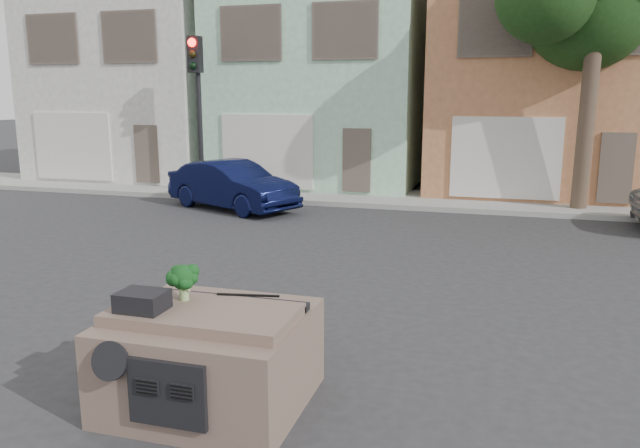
% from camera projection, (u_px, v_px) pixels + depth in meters
% --- Properties ---
extents(ground_plane, '(120.00, 120.00, 0.00)m').
position_uv_depth(ground_plane, '(299.00, 312.00, 9.62)').
color(ground_plane, '#303033').
rests_on(ground_plane, ground).
extents(sidewalk, '(40.00, 3.00, 0.15)m').
position_uv_depth(sidewalk, '(404.00, 199.00, 19.46)').
color(sidewalk, gray).
rests_on(sidewalk, ground).
extents(townhouse_white, '(7.20, 8.20, 7.55)m').
position_uv_depth(townhouse_white, '(154.00, 82.00, 25.50)').
color(townhouse_white, beige).
rests_on(townhouse_white, ground).
extents(townhouse_mint, '(7.20, 8.20, 7.55)m').
position_uv_depth(townhouse_mint, '(331.00, 81.00, 23.43)').
color(townhouse_mint, '#A7D6B4').
rests_on(townhouse_mint, ground).
extents(townhouse_tan, '(7.20, 8.20, 7.55)m').
position_uv_depth(townhouse_tan, '(542.00, 80.00, 21.36)').
color(townhouse_tan, '#B37249').
rests_on(townhouse_tan, ground).
extents(navy_sedan, '(4.50, 3.15, 1.41)m').
position_uv_depth(navy_sedan, '(233.00, 209.00, 18.22)').
color(navy_sedan, '#0A0F35').
rests_on(navy_sedan, ground).
extents(traffic_signal, '(0.40, 0.40, 5.10)m').
position_uv_depth(traffic_signal, '(198.00, 118.00, 19.81)').
color(traffic_signal, black).
rests_on(traffic_signal, ground).
extents(tree_near, '(4.40, 4.00, 8.50)m').
position_uv_depth(tree_near, '(592.00, 58.00, 16.57)').
color(tree_near, '#193813').
rests_on(tree_near, ground).
extents(car_dashboard, '(2.00, 1.80, 1.12)m').
position_uv_depth(car_dashboard, '(211.00, 354.00, 6.69)').
color(car_dashboard, brown).
rests_on(car_dashboard, ground).
extents(instrument_hump, '(0.48, 0.38, 0.20)m').
position_uv_depth(instrument_hump, '(142.00, 301.00, 6.38)').
color(instrument_hump, black).
rests_on(instrument_hump, car_dashboard).
extents(wiper_arm, '(0.69, 0.15, 0.02)m').
position_uv_depth(wiper_arm, '(248.00, 295.00, 6.85)').
color(wiper_arm, black).
rests_on(wiper_arm, car_dashboard).
extents(broccoli, '(0.46, 0.46, 0.40)m').
position_uv_depth(broccoli, '(184.00, 282.00, 6.68)').
color(broccoli, '#0D3411').
rests_on(broccoli, car_dashboard).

